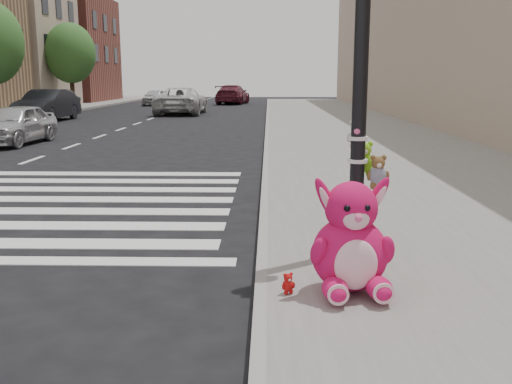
# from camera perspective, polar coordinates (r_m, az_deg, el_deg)

# --- Properties ---
(ground) EXTENTS (120.00, 120.00, 0.00)m
(ground) POSITION_cam_1_polar(r_m,az_deg,el_deg) (5.18, -17.48, -12.98)
(ground) COLOR black
(ground) RESTS_ON ground
(sidewalk_near) EXTENTS (7.00, 80.00, 0.14)m
(sidewalk_near) POSITION_cam_1_polar(r_m,az_deg,el_deg) (14.99, 14.33, 3.25)
(sidewalk_near) COLOR slate
(sidewalk_near) RESTS_ON ground
(curb_edge) EXTENTS (0.12, 80.00, 0.15)m
(curb_edge) POSITION_cam_1_polar(r_m,az_deg,el_deg) (14.60, 1.00, 3.39)
(curb_edge) COLOR gray
(curb_edge) RESTS_ON ground
(bld_far_d) EXTENTS (6.00, 8.00, 10.00)m
(bld_far_d) POSITION_cam_1_polar(r_m,az_deg,el_deg) (43.11, -22.87, 14.36)
(bld_far_d) COLOR tan
(bld_far_d) RESTS_ON ground
(bld_far_e) EXTENTS (6.00, 10.00, 9.00)m
(bld_far_e) POSITION_cam_1_polar(r_m,az_deg,el_deg) (53.34, -17.95, 13.40)
(bld_far_e) COLOR brown
(bld_far_e) RESTS_ON ground
(bld_near) EXTENTS (5.00, 60.00, 10.00)m
(bld_near) POSITION_cam_1_polar(r_m,az_deg,el_deg) (26.19, 22.10, 16.93)
(bld_near) COLOR tan
(bld_near) RESTS_ON ground
(signal_pole) EXTENTS (0.68, 0.49, 4.00)m
(signal_pole) POSITION_cam_1_polar(r_m,az_deg,el_deg) (6.36, 10.40, 8.56)
(signal_pole) COLOR black
(signal_pole) RESTS_ON sidewalk_near
(tree_far_c) EXTENTS (3.20, 3.20, 5.44)m
(tree_far_c) POSITION_cam_1_polar(r_m,az_deg,el_deg) (39.62, -18.08, 13.06)
(tree_far_c) COLOR #382619
(tree_far_c) RESTS_ON sidewalk_far
(pink_bunny) EXTENTS (0.78, 0.86, 1.10)m
(pink_bunny) POSITION_cam_1_polar(r_m,az_deg,el_deg) (5.30, 9.46, -5.26)
(pink_bunny) COLOR #D51157
(pink_bunny) RESTS_ON sidewalk_near
(red_teddy) EXTENTS (0.17, 0.14, 0.20)m
(red_teddy) POSITION_cam_1_polar(r_m,az_deg,el_deg) (5.30, 3.22, -9.10)
(red_teddy) COLOR red
(red_teddy) RESTS_ON sidewalk_near
(car_silver_far) EXTENTS (1.71, 3.83, 1.28)m
(car_silver_far) POSITION_cam_1_polar(r_m,az_deg,el_deg) (19.86, -22.99, 6.27)
(car_silver_far) COLOR silver
(car_silver_far) RESTS_ON ground
(car_dark_far) EXTENTS (1.86, 4.75, 1.54)m
(car_dark_far) POSITION_cam_1_polar(r_m,az_deg,el_deg) (30.01, -20.15, 8.14)
(car_dark_far) COLOR black
(car_dark_far) RESTS_ON ground
(car_white_near) EXTENTS (2.57, 5.57, 1.55)m
(car_white_near) POSITION_cam_1_polar(r_m,az_deg,el_deg) (34.01, -7.47, 9.03)
(car_white_near) COLOR silver
(car_white_near) RESTS_ON ground
(car_maroon_near) EXTENTS (2.76, 5.48, 1.53)m
(car_maroon_near) POSITION_cam_1_polar(r_m,az_deg,el_deg) (47.02, -2.35, 9.72)
(car_maroon_near) COLOR maroon
(car_maroon_near) RESTS_ON ground
(car_silver_deep) EXTENTS (1.57, 3.68, 1.24)m
(car_silver_deep) POSITION_cam_1_polar(r_m,az_deg,el_deg) (45.24, -10.05, 9.31)
(car_silver_deep) COLOR silver
(car_silver_deep) RESTS_ON ground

